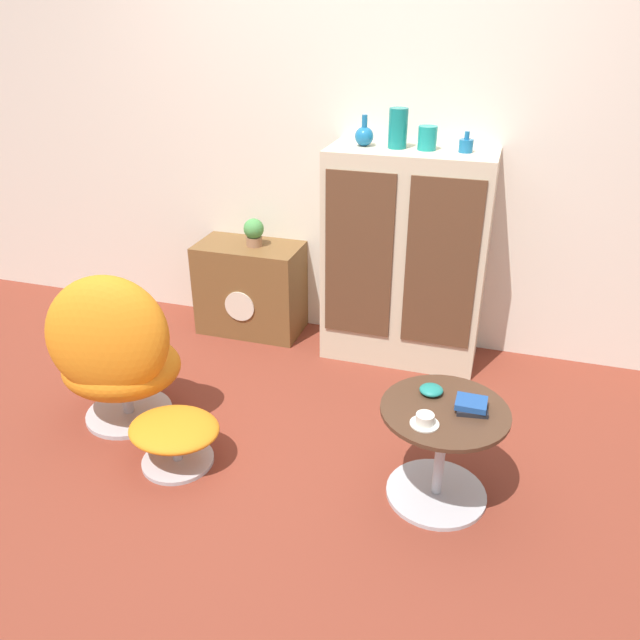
{
  "coord_description": "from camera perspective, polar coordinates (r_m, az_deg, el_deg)",
  "views": [
    {
      "loc": [
        0.9,
        -2.1,
        1.93
      ],
      "look_at": [
        0.09,
        0.51,
        0.55
      ],
      "focal_mm": 35.0,
      "sensor_mm": 36.0,
      "label": 1
    }
  ],
  "objects": [
    {
      "name": "sideboard",
      "position": [
        3.64,
        7.79,
        5.59
      ],
      "size": [
        0.91,
        0.42,
        1.25
      ],
      "color": "beige",
      "rests_on": "ground_plane"
    },
    {
      "name": "vase_leftmost",
      "position": [
        3.51,
        4.06,
        16.47
      ],
      "size": [
        0.1,
        0.1,
        0.16
      ],
      "color": "#196699",
      "rests_on": "sideboard"
    },
    {
      "name": "teacup",
      "position": [
        2.51,
        9.56,
        -9.05
      ],
      "size": [
        0.12,
        0.12,
        0.05
      ],
      "color": "silver",
      "rests_on": "coffee_table"
    },
    {
      "name": "wall_back",
      "position": [
        3.76,
        3.33,
        17.18
      ],
      "size": [
        6.4,
        0.06,
        2.6
      ],
      "color": "silver",
      "rests_on": "ground_plane"
    },
    {
      "name": "ottoman",
      "position": [
        3.0,
        -13.15,
        -10.1
      ],
      "size": [
        0.43,
        0.36,
        0.24
      ],
      "color": "#B7B7BC",
      "rests_on": "ground_plane"
    },
    {
      "name": "book_stack",
      "position": [
        2.62,
        13.68,
        -7.6
      ],
      "size": [
        0.14,
        0.12,
        0.05
      ],
      "color": "black",
      "rests_on": "coffee_table"
    },
    {
      "name": "coffee_table",
      "position": [
        2.74,
        10.99,
        -11.42
      ],
      "size": [
        0.53,
        0.53,
        0.46
      ],
      "color": "#B7B7BC",
      "rests_on": "ground_plane"
    },
    {
      "name": "bowl",
      "position": [
        2.69,
        10.14,
        -6.31
      ],
      "size": [
        0.1,
        0.1,
        0.04
      ],
      "color": "#1E7A70",
      "rests_on": "coffee_table"
    },
    {
      "name": "tv_console",
      "position": [
        4.06,
        -6.35,
        2.92
      ],
      "size": [
        0.66,
        0.37,
        0.59
      ],
      "color": "brown",
      "rests_on": "ground_plane"
    },
    {
      "name": "vase_inner_left",
      "position": [
        3.47,
        7.14,
        17.0
      ],
      "size": [
        0.1,
        0.1,
        0.21
      ],
      "color": "#147A75",
      "rests_on": "sideboard"
    },
    {
      "name": "potted_plant",
      "position": [
        3.9,
        -6.07,
        8.06
      ],
      "size": [
        0.13,
        0.13,
        0.17
      ],
      "color": "#996B4C",
      "rests_on": "tv_console"
    },
    {
      "name": "vase_inner_right",
      "position": [
        3.45,
        9.79,
        16.08
      ],
      "size": [
        0.1,
        0.1,
        0.12
      ],
      "color": "teal",
      "rests_on": "sideboard"
    },
    {
      "name": "vase_rightmost",
      "position": [
        3.43,
        13.21,
        15.3
      ],
      "size": [
        0.07,
        0.07,
        0.11
      ],
      "color": "#196699",
      "rests_on": "sideboard"
    },
    {
      "name": "egg_chair",
      "position": [
        3.22,
        -18.22,
        -2.93
      ],
      "size": [
        0.72,
        0.68,
        0.84
      ],
      "color": "#B7B7BC",
      "rests_on": "ground_plane"
    },
    {
      "name": "ground_plane",
      "position": [
        2.99,
        -4.69,
        -13.49
      ],
      "size": [
        12.0,
        12.0,
        0.0
      ],
      "primitive_type": "plane",
      "color": "brown"
    }
  ]
}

